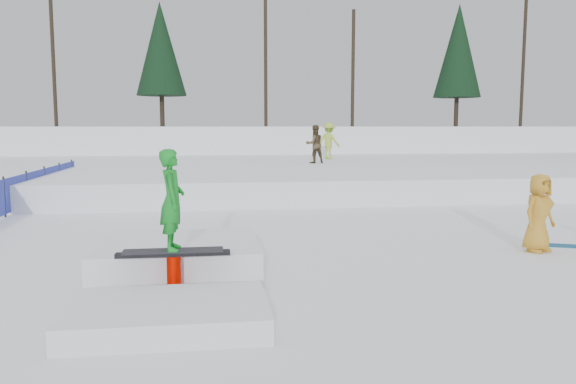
{
  "coord_description": "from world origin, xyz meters",
  "views": [
    {
      "loc": [
        -1.1,
        -9.17,
        2.43
      ],
      "look_at": [
        0.5,
        2.0,
        1.1
      ],
      "focal_mm": 35.0,
      "sensor_mm": 36.0,
      "label": 1
    }
  ],
  "objects": [
    {
      "name": "ground",
      "position": [
        0.0,
        0.0,
        0.0
      ],
      "size": [
        120.0,
        120.0,
        0.0
      ],
      "primitive_type": "plane",
      "color": "white"
    },
    {
      "name": "snow_berm",
      "position": [
        0.0,
        30.0,
        1.2
      ],
      "size": [
        60.0,
        14.0,
        2.4
      ],
      "primitive_type": "cube",
      "color": "white",
      "rests_on": "ground"
    },
    {
      "name": "snow_midrise",
      "position": [
        0.0,
        16.0,
        0.4
      ],
      "size": [
        50.0,
        18.0,
        0.8
      ],
      "primitive_type": "cube",
      "color": "white",
      "rests_on": "ground"
    },
    {
      "name": "safety_fence",
      "position": [
        -6.5,
        6.6,
        0.55
      ],
      "size": [
        0.05,
        16.0,
        1.1
      ],
      "color": "#2E39A3",
      "rests_on": "ground"
    },
    {
      "name": "treeline",
      "position": [
        6.18,
        28.28,
        7.45
      ],
      "size": [
        40.24,
        4.22,
        10.5
      ],
      "color": "black",
      "rests_on": "snow_berm"
    },
    {
      "name": "walker_olive",
      "position": [
        3.57,
        15.18,
        1.64
      ],
      "size": [
        0.92,
        0.78,
        1.67
      ],
      "primitive_type": "imported",
      "rotation": [
        0.0,
        0.0,
        3.34
      ],
      "color": "#433420",
      "rests_on": "snow_midrise"
    },
    {
      "name": "walker_ygreen",
      "position": [
        4.84,
        18.1,
        1.7
      ],
      "size": [
        1.32,
        1.26,
        1.8
      ],
      "primitive_type": "imported",
      "rotation": [
        0.0,
        0.0,
        2.43
      ],
      "color": "#A5C438",
      "rests_on": "snow_midrise"
    },
    {
      "name": "spectator_yellow",
      "position": [
        5.22,
        0.75,
        0.76
      ],
      "size": [
        0.87,
        0.73,
        1.52
      ],
      "primitive_type": "imported",
      "rotation": [
        0.0,
        0.0,
        0.4
      ],
      "color": "#BF8623",
      "rests_on": "ground"
    },
    {
      "name": "loose_board_teal",
      "position": [
        6.2,
        1.02,
        0.01
      ],
      "size": [
        1.39,
        0.82,
        0.03
      ],
      "primitive_type": "cube",
      "rotation": [
        0.0,
        0.0,
        -0.41
      ],
      "color": "navy",
      "rests_on": "ground"
    },
    {
      "name": "jib_rail_feature",
      "position": [
        -1.6,
        -0.66,
        0.3
      ],
      "size": [
        2.6,
        4.4,
        2.11
      ],
      "color": "white",
      "rests_on": "ground"
    }
  ]
}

